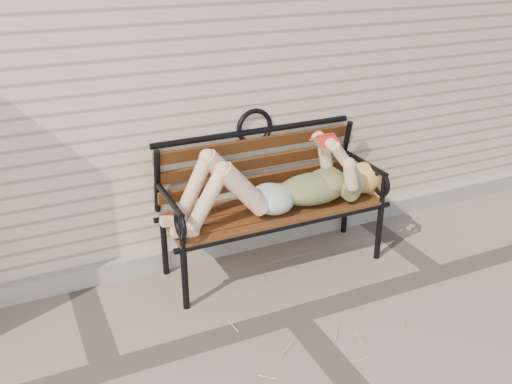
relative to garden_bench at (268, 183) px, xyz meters
name	(u,v)px	position (x,y,z in m)	size (l,w,h in m)	color
ground	(294,316)	(-0.16, -0.74, -0.65)	(80.00, 80.00, 0.00)	#7D6B60
house_wall	(156,27)	(-0.16, 2.26, 0.85)	(8.00, 4.00, 3.00)	beige
foundation_strip	(237,242)	(-0.16, 0.23, -0.58)	(8.00, 0.10, 0.15)	#9C968D
garden_bench	(268,183)	(0.00, 0.00, 0.00)	(1.80, 0.72, 1.16)	black
reading_woman	(279,185)	(0.01, -0.14, 0.04)	(1.70, 0.39, 0.53)	#0A3446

